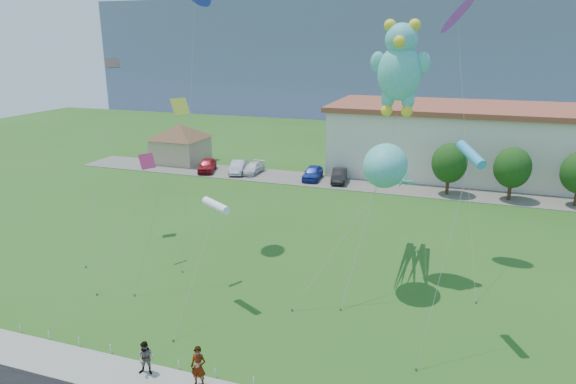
{
  "coord_description": "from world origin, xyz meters",
  "views": [
    {
      "loc": [
        11.24,
        -20.04,
        15.53
      ],
      "look_at": [
        1.46,
        8.0,
        6.73
      ],
      "focal_mm": 32.0,
      "sensor_mm": 36.0,
      "label": 1
    }
  ],
  "objects_px": {
    "parked_car_blue": "(313,173)",
    "parked_car_black": "(339,176)",
    "parked_car_silver": "(238,167)",
    "parked_car_red": "(207,165)",
    "pedestrian_left": "(198,367)",
    "teddy_bear_kite": "(400,66)",
    "parked_car_white": "(253,168)",
    "octopus_kite": "(388,173)",
    "pavilion": "(180,140)",
    "pedestrian_right": "(146,358)"
  },
  "relations": [
    {
      "from": "octopus_kite",
      "to": "teddy_bear_kite",
      "type": "distance_m",
      "value": 6.79
    },
    {
      "from": "parked_car_black",
      "to": "parked_car_blue",
      "type": "bearing_deg",
      "value": 167.67
    },
    {
      "from": "parked_car_red",
      "to": "octopus_kite",
      "type": "distance_m",
      "value": 34.13
    },
    {
      "from": "pedestrian_left",
      "to": "parked_car_red",
      "type": "distance_m",
      "value": 41.22
    },
    {
      "from": "pedestrian_right",
      "to": "teddy_bear_kite",
      "type": "distance_m",
      "value": 22.35
    },
    {
      "from": "parked_car_silver",
      "to": "parked_car_blue",
      "type": "bearing_deg",
      "value": -11.18
    },
    {
      "from": "parked_car_red",
      "to": "pedestrian_left",
      "type": "bearing_deg",
      "value": -80.63
    },
    {
      "from": "parked_car_blue",
      "to": "parked_car_black",
      "type": "xyz_separation_m",
      "value": [
        3.18,
        -0.17,
        -0.04
      ]
    },
    {
      "from": "parked_car_white",
      "to": "teddy_bear_kite",
      "type": "distance_m",
      "value": 32.34
    },
    {
      "from": "parked_car_blue",
      "to": "octopus_kite",
      "type": "bearing_deg",
      "value": -66.63
    },
    {
      "from": "pedestrian_left",
      "to": "teddy_bear_kite",
      "type": "xyz_separation_m",
      "value": [
        6.33,
        15.65,
        12.88
      ]
    },
    {
      "from": "parked_car_white",
      "to": "parked_car_blue",
      "type": "height_order",
      "value": "parked_car_blue"
    },
    {
      "from": "parked_car_red",
      "to": "parked_car_black",
      "type": "relative_size",
      "value": 1.02
    },
    {
      "from": "pedestrian_left",
      "to": "parked_car_silver",
      "type": "height_order",
      "value": "pedestrian_left"
    },
    {
      "from": "parked_car_red",
      "to": "teddy_bear_kite",
      "type": "height_order",
      "value": "teddy_bear_kite"
    },
    {
      "from": "pavilion",
      "to": "pedestrian_left",
      "type": "xyz_separation_m",
      "value": [
        24.64,
        -40.2,
        -1.92
      ]
    },
    {
      "from": "pedestrian_left",
      "to": "parked_car_black",
      "type": "height_order",
      "value": "pedestrian_left"
    },
    {
      "from": "pavilion",
      "to": "parked_car_white",
      "type": "relative_size",
      "value": 2.12
    },
    {
      "from": "pedestrian_left",
      "to": "parked_car_white",
      "type": "distance_m",
      "value": 39.94
    },
    {
      "from": "parked_car_silver",
      "to": "parked_car_blue",
      "type": "distance_m",
      "value": 9.33
    },
    {
      "from": "parked_car_silver",
      "to": "parked_car_red",
      "type": "bearing_deg",
      "value": 173.82
    },
    {
      "from": "pavilion",
      "to": "parked_car_black",
      "type": "relative_size",
      "value": 2.04
    },
    {
      "from": "octopus_kite",
      "to": "teddy_bear_kite",
      "type": "xyz_separation_m",
      "value": [
        0.16,
        1.25,
        6.67
      ]
    },
    {
      "from": "pedestrian_left",
      "to": "octopus_kite",
      "type": "relative_size",
      "value": 0.16
    },
    {
      "from": "octopus_kite",
      "to": "teddy_bear_kite",
      "type": "relative_size",
      "value": 0.74
    },
    {
      "from": "parked_car_red",
      "to": "parked_car_black",
      "type": "distance_m",
      "value": 16.48
    },
    {
      "from": "parked_car_white",
      "to": "octopus_kite",
      "type": "relative_size",
      "value": 0.35
    },
    {
      "from": "parked_car_blue",
      "to": "pedestrian_left",
      "type": "bearing_deg",
      "value": -85.29
    },
    {
      "from": "pedestrian_right",
      "to": "parked_car_red",
      "type": "bearing_deg",
      "value": 101.31
    },
    {
      "from": "parked_car_red",
      "to": "parked_car_blue",
      "type": "xyz_separation_m",
      "value": [
        13.29,
        0.7,
        -0.0
      ]
    },
    {
      "from": "pavilion",
      "to": "octopus_kite",
      "type": "xyz_separation_m",
      "value": [
        30.82,
        -25.8,
        4.3
      ]
    },
    {
      "from": "parked_car_silver",
      "to": "octopus_kite",
      "type": "height_order",
      "value": "octopus_kite"
    },
    {
      "from": "pedestrian_left",
      "to": "parked_car_red",
      "type": "height_order",
      "value": "pedestrian_left"
    },
    {
      "from": "parked_car_blue",
      "to": "parked_car_red",
      "type": "bearing_deg",
      "value": 179.19
    },
    {
      "from": "parked_car_blue",
      "to": "parked_car_black",
      "type": "height_order",
      "value": "parked_car_blue"
    },
    {
      "from": "pedestrian_right",
      "to": "parked_car_red",
      "type": "relative_size",
      "value": 0.37
    },
    {
      "from": "teddy_bear_kite",
      "to": "parked_car_silver",
      "type": "bearing_deg",
      "value": 134.79
    },
    {
      "from": "parked_car_white",
      "to": "octopus_kite",
      "type": "distance_m",
      "value": 31.04
    },
    {
      "from": "pedestrian_right",
      "to": "octopus_kite",
      "type": "height_order",
      "value": "octopus_kite"
    },
    {
      "from": "pedestrian_right",
      "to": "parked_car_silver",
      "type": "height_order",
      "value": "pedestrian_right"
    },
    {
      "from": "parked_car_blue",
      "to": "parked_car_silver",
      "type": "bearing_deg",
      "value": 177.69
    },
    {
      "from": "pedestrian_right",
      "to": "parked_car_black",
      "type": "height_order",
      "value": "pedestrian_right"
    },
    {
      "from": "pedestrian_right",
      "to": "parked_car_white",
      "type": "bearing_deg",
      "value": 93.11
    },
    {
      "from": "parked_car_blue",
      "to": "octopus_kite",
      "type": "distance_m",
      "value": 26.59
    },
    {
      "from": "pavilion",
      "to": "parked_car_silver",
      "type": "bearing_deg",
      "value": -17.83
    },
    {
      "from": "parked_car_silver",
      "to": "parked_car_black",
      "type": "height_order",
      "value": "parked_car_silver"
    },
    {
      "from": "pedestrian_right",
      "to": "octopus_kite",
      "type": "xyz_separation_m",
      "value": [
        8.98,
        14.44,
        6.36
      ]
    },
    {
      "from": "parked_car_red",
      "to": "octopus_kite",
      "type": "bearing_deg",
      "value": -59.48
    },
    {
      "from": "pavilion",
      "to": "parked_car_blue",
      "type": "bearing_deg",
      "value": -8.58
    },
    {
      "from": "pavilion",
      "to": "parked_car_silver",
      "type": "xyz_separation_m",
      "value": [
        9.7,
        -3.12,
        -2.21
      ]
    }
  ]
}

